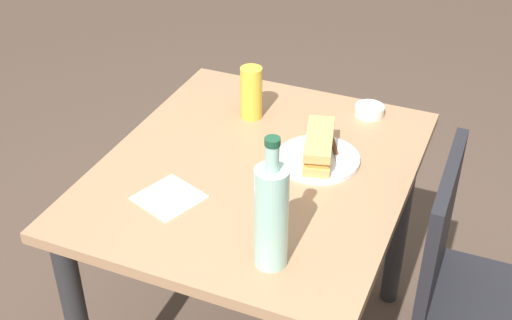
{
  "coord_description": "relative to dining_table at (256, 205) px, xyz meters",
  "views": [
    {
      "loc": [
        1.37,
        0.58,
        1.75
      ],
      "look_at": [
        0.0,
        0.0,
        0.75
      ],
      "focal_mm": 47.87,
      "sensor_mm": 36.0,
      "label": 1
    }
  ],
  "objects": [
    {
      "name": "water_bottle",
      "position": [
        0.33,
        0.17,
        0.26
      ],
      "size": [
        0.07,
        0.07,
        0.32
      ],
      "color": "#99C6B7",
      "rests_on": "dining_table"
    },
    {
      "name": "olive_bowl",
      "position": [
        -0.38,
        0.2,
        0.14
      ],
      "size": [
        0.09,
        0.09,
        0.03
      ],
      "primitive_type": "cylinder",
      "color": "silver",
      "rests_on": "dining_table"
    },
    {
      "name": "beer_glass",
      "position": [
        -0.24,
        -0.12,
        0.21
      ],
      "size": [
        0.06,
        0.06,
        0.16
      ],
      "primitive_type": "cylinder",
      "color": "gold",
      "rests_on": "dining_table"
    },
    {
      "name": "dining_table",
      "position": [
        0.0,
        0.0,
        0.0
      ],
      "size": [
        0.93,
        0.8,
        0.73
      ],
      "color": "#997251",
      "rests_on": "ground"
    },
    {
      "name": "chair_far",
      "position": [
        0.0,
        0.59,
        -0.11
      ],
      "size": [
        0.41,
        0.41,
        0.85
      ],
      "color": "black",
      "rests_on": "ground"
    },
    {
      "name": "plate_near",
      "position": [
        -0.09,
        0.14,
        0.14
      ],
      "size": [
        0.22,
        0.22,
        0.01
      ],
      "primitive_type": "cylinder",
      "color": "white",
      "rests_on": "dining_table"
    },
    {
      "name": "knife_near",
      "position": [
        -0.11,
        0.19,
        0.15
      ],
      "size": [
        0.17,
        0.09,
        0.01
      ],
      "color": "silver",
      "rests_on": "plate_near"
    },
    {
      "name": "baguette_sandwich_near",
      "position": [
        -0.09,
        0.14,
        0.18
      ],
      "size": [
        0.21,
        0.12,
        0.07
      ],
      "color": "tan",
      "rests_on": "plate_near"
    },
    {
      "name": "paper_napkin",
      "position": [
        0.21,
        -0.14,
        0.13
      ],
      "size": [
        0.18,
        0.18,
        0.0
      ],
      "primitive_type": "cube",
      "rotation": [
        0.0,
        0.0,
        -0.35
      ],
      "color": "white",
      "rests_on": "dining_table"
    }
  ]
}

